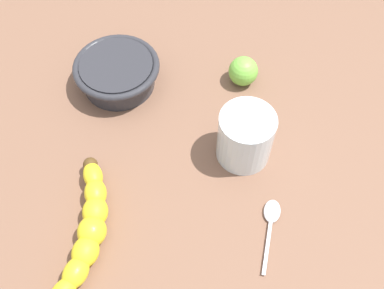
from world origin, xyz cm
name	(u,v)px	position (x,y,z in cm)	size (l,w,h in cm)	color
wooden_tabletop	(169,174)	(0.00, 0.00, 1.50)	(120.00, 120.00, 3.00)	brown
banana	(86,231)	(12.35, -8.70, 4.99)	(22.61, 6.74, 3.98)	yellow
smoothie_glass	(245,138)	(-4.99, 10.77, 7.12)	(8.29, 8.29, 8.82)	silver
ceramic_bowl	(117,72)	(-15.24, -11.70, 5.91)	(14.40, 14.40, 4.87)	#2D2D33
lime_fruit	(243,71)	(-19.49, 9.01, 5.49)	(4.99, 4.99, 4.99)	#75C142
teaspoon	(272,215)	(5.00, 16.03, 3.40)	(11.25, 2.55, 0.80)	silver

